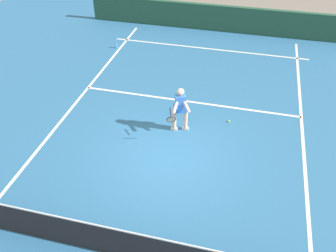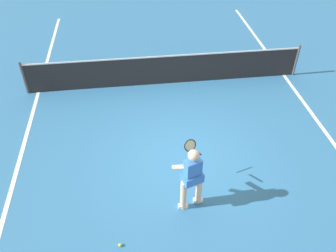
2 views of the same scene
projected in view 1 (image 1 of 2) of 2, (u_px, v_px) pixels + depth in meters
The scene contains 10 objects.
ground_plane at pixel (168, 158), 10.59m from camera, with size 26.06×26.06×0.00m, color teal.
court_back_wall at pixel (216, 18), 17.67m from camera, with size 12.80×0.24×1.25m, color #23513D.
baseline_marking at pixel (208, 49), 16.37m from camera, with size 8.80×0.10×0.01m, color white.
service_line_marking at pixel (189, 101), 12.95m from camera, with size 7.80×0.10×0.01m, color white.
sideline_left_marking at pixel (306, 182), 9.84m from camera, with size 0.10×18.05×0.01m, color white.
sideline_right_marking at pixel (48, 137), 11.34m from camera, with size 0.10×18.05×0.01m, color white.
court_net at pixel (129, 245), 7.71m from camera, with size 8.48×0.08×1.05m.
tennis_player at pixel (180, 109), 11.13m from camera, with size 0.66×1.09×1.55m.
tennis_ball_near at pixel (229, 121), 11.97m from camera, with size 0.07×0.07×0.07m, color #D1E533.
water_bottle at pixel (116, 46), 16.35m from camera, with size 0.07×0.07×0.24m, color #4C9EE5.
Camera 1 is at (-1.91, 7.57, 7.23)m, focal length 38.52 mm.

